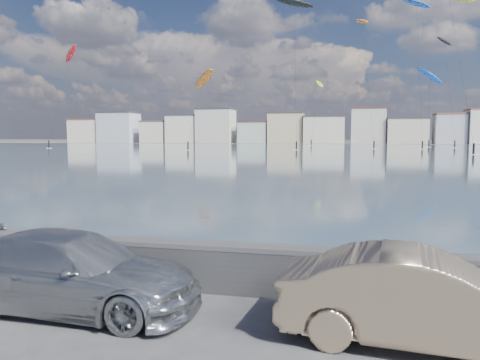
{
  "coord_description": "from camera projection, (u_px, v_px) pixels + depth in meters",
  "views": [
    {
      "loc": [
        3.38,
        -6.31,
        3.21
      ],
      "look_at": [
        1.0,
        4.0,
        2.2
      ],
      "focal_mm": 35.0,
      "sensor_mm": 36.0,
      "label": 1
    }
  ],
  "objects": [
    {
      "name": "ground",
      "position": [
        118.0,
        345.0,
        7.18
      ],
      "size": [
        700.0,
        700.0,
        0.0
      ],
      "primitive_type": "plane",
      "color": "#333335",
      "rests_on": "ground"
    },
    {
      "name": "bay_water",
      "position": [
        331.0,
        151.0,
        95.94
      ],
      "size": [
        500.0,
        177.0,
        0.0
      ],
      "primitive_type": "cube",
      "color": "#365166",
      "rests_on": "ground"
    },
    {
      "name": "far_shore_strip",
      "position": [
        340.0,
        143.0,
        201.19
      ],
      "size": [
        500.0,
        60.0,
        0.0
      ],
      "primitive_type": "cube",
      "color": "#4C473D",
      "rests_on": "ground"
    },
    {
      "name": "seawall",
      "position": [
        179.0,
        262.0,
        9.74
      ],
      "size": [
        400.0,
        0.36,
        1.08
      ],
      "color": "#28282B",
      "rests_on": "ground"
    },
    {
      "name": "far_buildings",
      "position": [
        343.0,
        128.0,
        186.74
      ],
      "size": [
        240.79,
        13.26,
        14.6
      ],
      "color": "silver",
      "rests_on": "ground"
    },
    {
      "name": "car_silver",
      "position": [
        72.0,
        271.0,
        8.63
      ],
      "size": [
        4.93,
        2.1,
        1.42
      ],
      "primitive_type": "imported",
      "rotation": [
        0.0,
        0.0,
        1.55
      ],
      "color": "#A7ABAE",
      "rests_on": "ground"
    },
    {
      "name": "car_champagne",
      "position": [
        424.0,
        299.0,
        7.11
      ],
      "size": [
        4.51,
        1.93,
        1.45
      ],
      "primitive_type": "imported",
      "rotation": [
        0.0,
        0.0,
        1.48
      ],
      "color": "tan",
      "rests_on": "ground"
    },
    {
      "name": "kitesurfer_1",
      "position": [
        430.0,
        76.0,
        134.76
      ],
      "size": [
        9.17,
        12.88,
        23.06
      ],
      "color": "blue",
      "rests_on": "ground"
    },
    {
      "name": "kitesurfer_2",
      "position": [
        362.0,
        23.0,
        117.29
      ],
      "size": [
        6.28,
        13.94,
        33.51
      ],
      "color": "orange",
      "rests_on": "ground"
    },
    {
      "name": "kitesurfer_4",
      "position": [
        319.0,
        85.0,
        159.04
      ],
      "size": [
        4.5,
        20.34,
        22.98
      ],
      "color": "#8CD826",
      "rests_on": "ground"
    },
    {
      "name": "kitesurfer_5",
      "position": [
        204.0,
        80.0,
        113.01
      ],
      "size": [
        7.87,
        18.59,
        19.24
      ],
      "color": "orange",
      "rests_on": "ground"
    },
    {
      "name": "kitesurfer_7",
      "position": [
        444.0,
        43.0,
        128.81
      ],
      "size": [
        4.6,
        15.92,
        31.62
      ],
      "color": "black",
      "rests_on": "ground"
    },
    {
      "name": "kitesurfer_10",
      "position": [
        417.0,
        6.0,
        113.36
      ],
      "size": [
        7.17,
        11.29,
        37.48
      ],
      "color": "blue",
      "rests_on": "ground"
    },
    {
      "name": "kitesurfer_14",
      "position": [
        70.0,
        56.0,
        125.13
      ],
      "size": [
        6.54,
        13.73,
        27.72
      ],
      "color": "red",
      "rests_on": "ground"
    },
    {
      "name": "kitesurfer_17",
      "position": [
        294.0,
        4.0,
        111.03
      ],
      "size": [
        10.31,
        14.78,
        35.91
      ],
      "color": "black",
      "rests_on": "ground"
    }
  ]
}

